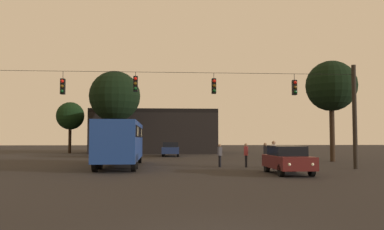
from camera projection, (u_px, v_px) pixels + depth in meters
The scene contains 13 objects.
ground_plane at pixel (175, 163), 32.27m from camera, with size 168.00×168.00×0.00m, color black.
overhead_signal_span at pixel (178, 107), 25.01m from camera, with size 22.80×0.44×6.65m.
city_bus at pixel (121, 139), 27.64m from camera, with size 2.68×11.03×3.00m.
car_near_right at pixel (288, 159), 21.85m from camera, with size 1.83×4.35×1.52m.
car_far_left at pixel (171, 149), 43.65m from camera, with size 1.97×4.40×1.52m.
pedestrian_crossing_left at pixel (246, 154), 27.12m from camera, with size 0.34×0.42×1.60m.
pedestrian_crossing_center at pixel (265, 154), 26.65m from camera, with size 0.31×0.40×1.64m.
pedestrian_crossing_right at pixel (274, 153), 25.11m from camera, with size 0.28×0.39×1.78m.
pedestrian_near_bus at pixel (220, 154), 27.36m from camera, with size 0.28×0.39×1.55m.
corner_building at pixel (154, 132), 54.94m from camera, with size 16.06×10.55×5.64m.
tree_left_silhouette at pixel (115, 97), 45.22m from camera, with size 5.69×5.69×9.48m.
tree_behind_building at pixel (331, 86), 34.08m from camera, with size 4.25×4.25×8.49m.
tree_right_far at pixel (70, 116), 52.84m from camera, with size 3.61×3.61×6.68m.
Camera 1 is at (-0.97, -7.95, 1.93)m, focal length 37.83 mm.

